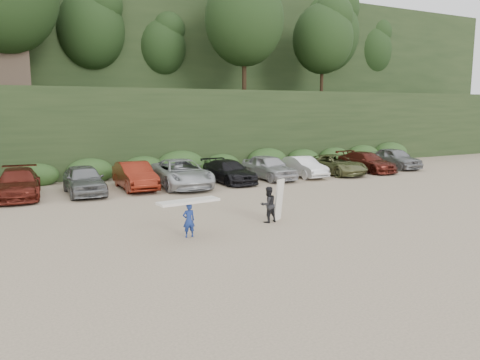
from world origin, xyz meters
TOP-DOWN VIEW (x-y plane):
  - ground at (0.00, 0.00)m, footprint 120.00×120.00m
  - hillside_backdrop at (-0.26, 35.93)m, footprint 90.00×41.50m
  - parked_cars at (-1.11, 9.96)m, footprint 36.89×6.38m
  - child_surfer at (-4.46, -0.79)m, footprint 2.35×0.88m
  - adult_surfer at (-0.71, -0.18)m, footprint 1.22×0.64m

SIDE VIEW (x-z plane):
  - ground at x=0.00m, z-range 0.00..0.00m
  - adult_surfer at x=-0.71m, z-range -0.12..1.64m
  - parked_cars at x=-1.11m, z-range -0.05..1.58m
  - child_surfer at x=-4.46m, z-range 0.25..1.62m
  - hillside_backdrop at x=-0.26m, z-range -2.78..25.22m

